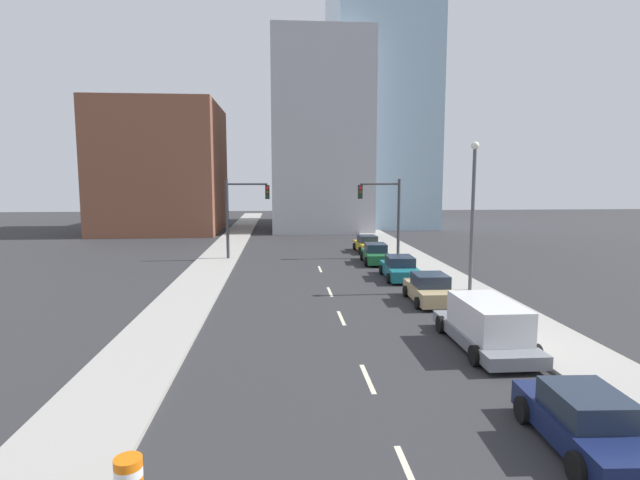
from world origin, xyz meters
TOP-DOWN VIEW (x-y plane):
  - sidewalk_left at (-7.85, 45.44)m, footprint 3.16×90.89m
  - sidewalk_right at (7.85, 45.44)m, footprint 3.16×90.89m
  - lane_stripe_at_8m at (0.00, 8.08)m, footprint 0.16×2.40m
  - lane_stripe_at_13m at (0.00, 13.42)m, footprint 0.16×2.40m
  - lane_stripe_at_21m at (0.00, 20.54)m, footprint 0.16×2.40m
  - lane_stripe_at_26m at (0.00, 25.98)m, footprint 0.16×2.40m
  - lane_stripe_at_33m at (0.00, 33.29)m, footprint 0.16×2.40m
  - building_brick_left at (-17.23, 61.28)m, footprint 14.00×16.00m
  - building_office_center at (2.23, 65.28)m, footprint 12.00×20.00m
  - building_glass_right at (10.92, 69.28)m, footprint 13.00×20.00m
  - traffic_signal_left at (-6.10, 37.93)m, footprint 3.48×0.35m
  - traffic_signal_right at (5.88, 37.93)m, footprint 3.48×0.35m
  - street_lamp at (7.95, 25.18)m, footprint 0.44×0.44m
  - sedan_navy at (4.45, 8.80)m, footprint 2.22×4.42m
  - box_truck_gray at (5.00, 15.95)m, footprint 2.45×6.08m
  - sedan_tan at (5.01, 23.19)m, footprint 2.25×4.30m
  - sedan_teal at (4.91, 29.50)m, footprint 2.29×4.84m
  - sedan_green at (4.48, 35.57)m, footprint 2.19×4.63m
  - sedan_yellow at (4.86, 41.53)m, footprint 2.15×4.29m

SIDE VIEW (x-z plane):
  - lane_stripe_at_8m at x=0.00m, z-range 0.00..0.01m
  - lane_stripe_at_13m at x=0.00m, z-range 0.00..0.01m
  - lane_stripe_at_21m at x=0.00m, z-range 0.00..0.01m
  - lane_stripe_at_26m at x=0.00m, z-range 0.00..0.01m
  - lane_stripe_at_33m at x=0.00m, z-range 0.00..0.01m
  - sidewalk_left at x=-7.85m, z-range 0.00..0.15m
  - sidewalk_right at x=7.85m, z-range 0.00..0.15m
  - sedan_yellow at x=4.86m, z-range -0.07..1.40m
  - sedan_navy at x=4.45m, z-range -0.06..1.39m
  - sedan_teal at x=4.91m, z-range -0.07..1.41m
  - sedan_tan at x=5.01m, z-range -0.07..1.43m
  - sedan_green at x=4.48m, z-range -0.06..1.46m
  - box_truck_gray at x=5.00m, z-range -0.03..1.85m
  - traffic_signal_left at x=-6.10m, z-range 0.87..7.32m
  - traffic_signal_right at x=5.88m, z-range 0.87..7.32m
  - street_lamp at x=7.95m, z-range 0.67..9.16m
  - building_brick_left at x=-17.23m, z-range 0.00..15.42m
  - building_office_center at x=2.23m, z-range 0.00..23.73m
  - building_glass_right at x=10.92m, z-range 0.00..35.03m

